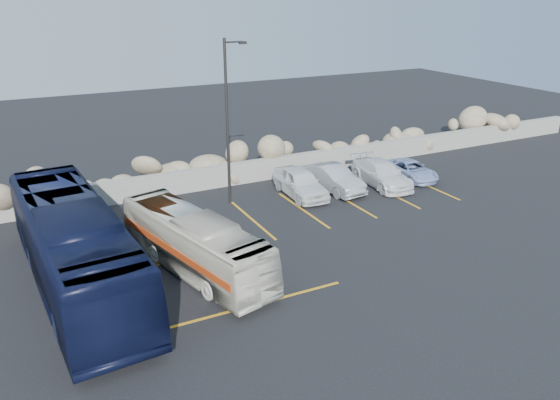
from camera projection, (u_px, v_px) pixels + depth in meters
name	position (u px, v px, depth m)	size (l,w,h in m)	color
ground	(267.00, 305.00, 18.52)	(90.00, 90.00, 0.00)	black
seawall	(167.00, 184.00, 28.29)	(60.00, 0.40, 1.20)	gray
riprap_pile	(160.00, 165.00, 29.04)	(54.00, 2.80, 2.60)	#958162
parking_lines	(305.00, 222.00, 25.12)	(18.16, 9.36, 0.01)	orange
lamppost	(228.00, 118.00, 25.97)	(1.14, 0.18, 8.00)	#2A2826
vintage_bus	(194.00, 243.00, 20.50)	(1.90, 8.10, 2.26)	silver
tour_coach	(74.00, 247.00, 19.08)	(2.71, 11.57, 3.22)	black
car_a	(300.00, 182.00, 28.19)	(1.69, 4.20, 1.43)	white
car_b	(334.00, 178.00, 28.94)	(1.41, 4.05, 1.34)	#ACADB1
car_c	(382.00, 174.00, 29.76)	(1.81, 4.46, 1.29)	white
car_d	(411.00, 170.00, 30.83)	(1.67, 3.62, 1.01)	#9BAEDC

